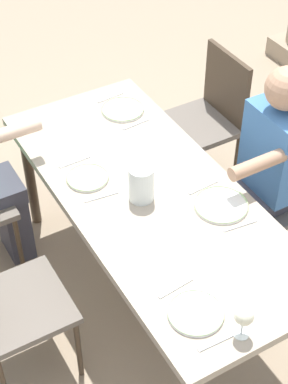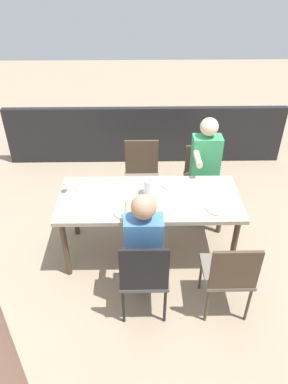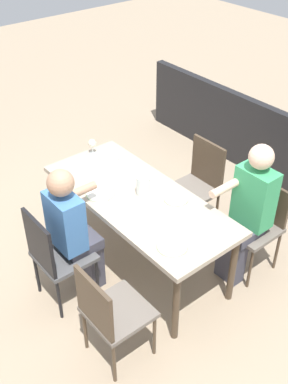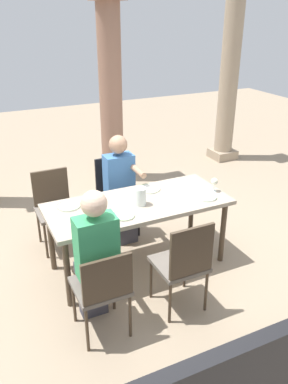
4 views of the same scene
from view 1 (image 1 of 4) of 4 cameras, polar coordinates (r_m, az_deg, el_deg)
name	(u,v)px [view 1 (image 1 of 4)]	position (r m, az deg, el deg)	size (l,w,h in m)	color
ground_plane	(151,294)	(3.57, 0.60, -9.27)	(16.00, 16.00, 0.00)	gray
dining_table	(152,205)	(3.06, 0.69, -1.17)	(1.89, 0.81, 0.77)	tan
chair_west_north	(209,113)	(3.97, 5.90, 7.16)	(0.44, 0.44, 0.91)	#6A6158
chair_mid_north	(288,181)	(3.51, 12.99, 0.96)	(0.44, 0.44, 0.94)	#4F4F50
chair_mid_south	(0,303)	(2.93, -12.96, -9.78)	(0.44, 0.44, 0.94)	#6A6158
diner_man_white	(263,172)	(3.30, 10.79, 1.84)	(0.35, 0.50, 1.29)	#3F3F4C
plate_0	(123,109)	(3.54, -1.95, 7.52)	(0.24, 0.24, 0.02)	white
fork_0	(110,97)	(3.66, -3.08, 8.61)	(0.02, 0.17, 0.01)	silver
spoon_0	(136,124)	(3.44, -0.75, 6.21)	(0.02, 0.17, 0.01)	silver
plate_1	(88,178)	(3.09, -5.16, 1.31)	(0.21, 0.21, 0.02)	white
fork_1	(75,162)	(3.20, -6.33, 2.76)	(0.02, 0.17, 0.01)	silver
spoon_1	(101,196)	(2.99, -3.89, -0.41)	(0.02, 0.17, 0.01)	silver
plate_2	(221,205)	(2.96, 7.01, -1.16)	(0.26, 0.26, 0.02)	white
fork_2	(203,187)	(3.05, 5.39, 0.44)	(0.02, 0.17, 0.01)	silver
spoon_2	(240,225)	(2.88, 8.71, -3.02)	(0.02, 0.17, 0.01)	silver
plate_3	(196,313)	(2.53, 4.72, -10.89)	(0.23, 0.23, 0.02)	white
wine_glass_3	(244,316)	(2.42, 9.08, -11.11)	(0.08, 0.08, 0.16)	white
fork_3	(176,288)	(2.61, 2.89, -8.70)	(0.02, 0.17, 0.01)	silver
spoon_3	(217,342)	(2.47, 6.68, -13.35)	(0.02, 0.17, 0.01)	silver
water_pitcher	(141,184)	(2.93, -0.29, 0.69)	(0.12, 0.12, 0.18)	white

